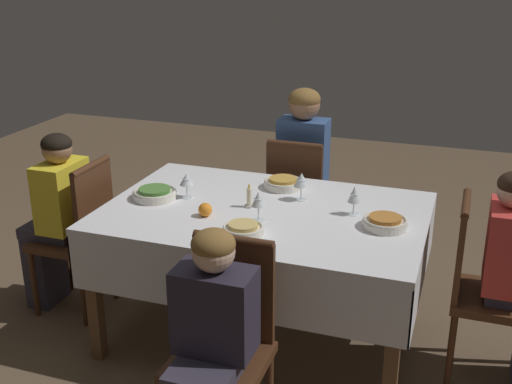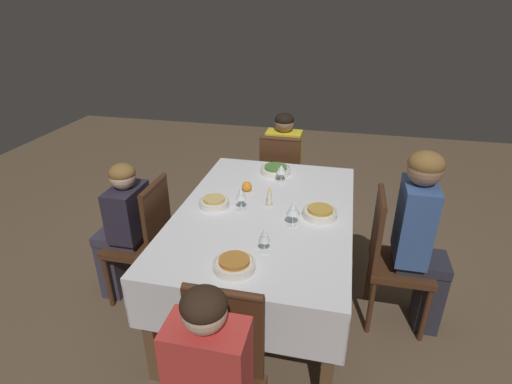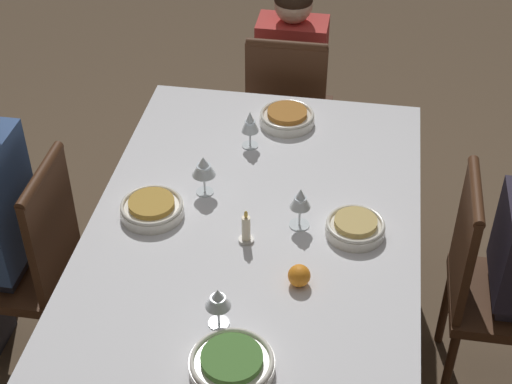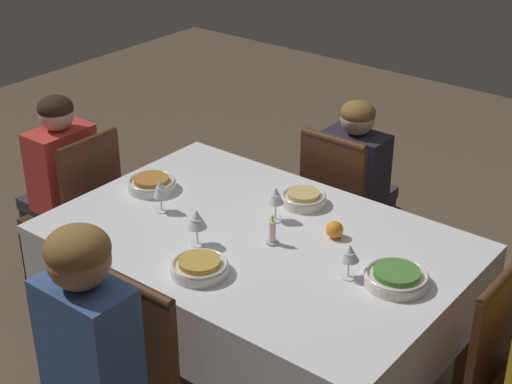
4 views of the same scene
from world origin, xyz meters
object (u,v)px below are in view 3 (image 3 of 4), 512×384
at_px(orange_fruit, 299,276).
at_px(candle_centerpiece, 246,231).
at_px(chair_north, 31,260).
at_px(person_child_red, 292,78).
at_px(wine_glass_south, 300,200).
at_px(bowl_north, 152,208).
at_px(bowl_south, 355,227).
at_px(wine_glass_north, 204,167).
at_px(bowl_west, 232,363).
at_px(chair_south, 487,283).
at_px(chair_east, 288,112).
at_px(wine_glass_west, 218,299).
at_px(dining_table, 254,243).
at_px(bowl_east, 287,117).
at_px(wine_glass_east, 250,123).

bearing_deg(orange_fruit, candle_centerpiece, 49.14).
distance_m(chair_north, person_child_red, 1.45).
bearing_deg(wine_glass_south, bowl_north, 92.81).
relative_size(chair_north, candle_centerpiece, 7.27).
bearing_deg(bowl_south, wine_glass_north, 75.94).
height_order(chair_north, bowl_west, chair_north).
distance_m(chair_south, wine_glass_south, 0.73).
bearing_deg(orange_fruit, bowl_west, 158.47).
bearing_deg(bowl_north, chair_north, 94.64).
distance_m(chair_east, bowl_south, 1.12).
height_order(chair_south, wine_glass_west, chair_south).
bearing_deg(person_child_red, chair_east, 90.00).
xyz_separation_m(chair_north, wine_glass_north, (0.18, -0.59, 0.34)).
distance_m(bowl_north, wine_glass_west, 0.53).
height_order(chair_east, wine_glass_north, chair_east).
height_order(person_child_red, wine_glass_west, person_child_red).
bearing_deg(wine_glass_north, dining_table, -125.46).
xyz_separation_m(dining_table, candle_centerpiece, (-0.08, 0.01, 0.13)).
bearing_deg(wine_glass_north, bowl_north, 134.31).
bearing_deg(chair_east, wine_glass_north, 79.44).
bearing_deg(wine_glass_south, bowl_west, 170.07).
height_order(bowl_north, wine_glass_west, wine_glass_west).
bearing_deg(bowl_east, bowl_north, 148.94).
distance_m(person_child_red, wine_glass_west, 1.65).
height_order(person_child_red, candle_centerpiece, person_child_red).
bearing_deg(person_child_red, chair_south, 126.14).
relative_size(wine_glass_north, bowl_west, 0.65).
distance_m(chair_north, wine_glass_west, 0.91).
distance_m(chair_north, bowl_south, 1.13).
relative_size(person_child_red, wine_glass_west, 7.85).
relative_size(dining_table, bowl_east, 7.62).
height_order(chair_east, orange_fruit, chair_east).
height_order(chair_north, chair_east, same).
height_order(dining_table, wine_glass_south, wine_glass_south).
relative_size(person_child_red, bowl_east, 5.01).
distance_m(chair_east, orange_fruit, 1.33).
bearing_deg(bowl_south, candle_centerpiece, 105.20).
bearing_deg(wine_glass_east, bowl_west, -173.10).
height_order(wine_glass_west, candle_centerpiece, wine_glass_west).
xyz_separation_m(person_child_red, bowl_east, (-0.60, -0.05, 0.18)).
xyz_separation_m(wine_glass_north, orange_fruit, (-0.38, -0.36, -0.07)).
relative_size(chair_south, bowl_west, 3.92).
xyz_separation_m(chair_south, wine_glass_north, (0.04, 0.97, 0.34)).
xyz_separation_m(dining_table, wine_glass_west, (-0.43, 0.03, 0.18)).
xyz_separation_m(chair_east, bowl_west, (-1.63, -0.06, 0.26)).
bearing_deg(chair_north, chair_south, 95.10).
bearing_deg(orange_fruit, person_child_red, 7.70).
distance_m(chair_south, orange_fruit, 0.75).
relative_size(dining_table, bowl_west, 6.97).
relative_size(wine_glass_south, wine_glass_west, 1.11).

